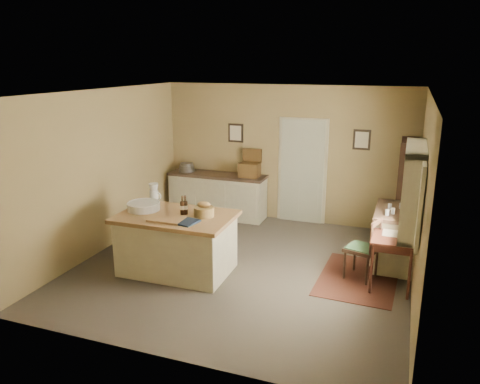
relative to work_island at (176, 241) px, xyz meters
The scene contains 16 objects.
ground 1.14m from the work_island, 27.65° to the left, with size 5.00×5.00×0.00m, color brown.
wall_back 3.23m from the work_island, 72.95° to the left, with size 5.00×0.10×2.70m, color #977F4F.
wall_front 2.38m from the work_island, 65.68° to the right, with size 5.00×0.10×2.70m, color #977F4F.
wall_left 1.87m from the work_island, 163.22° to the left, with size 0.10×5.00×2.70m, color #977F4F.
wall_right 3.55m from the work_island, ahead, with size 0.10×5.00×2.70m, color #977F4F.
ceiling 2.45m from the work_island, 27.65° to the left, with size 5.00×5.00×0.00m, color silver.
door 3.26m from the work_island, 66.80° to the left, with size 0.97×0.06×2.11m, color #AEB096.
framed_prints 3.39m from the work_island, 69.36° to the left, with size 2.82×0.02×0.38m.
window 3.51m from the work_island, ahead, with size 0.25×1.99×1.12m.
work_island is the anchor object (origin of this frame).
sideboard 2.71m from the work_island, 99.08° to the left, with size 2.02×0.58×1.18m.
rug 2.79m from the work_island, 14.29° to the left, with size 1.10×1.60×0.01m, color #482017.
writing_desk 3.20m from the work_island, 12.55° to the left, with size 0.58×0.94×0.82m.
desk_chair 2.77m from the work_island, 14.84° to the left, with size 0.43×0.43×0.92m, color black, non-canonical shape.
right_cabinet 3.42m from the work_island, 24.46° to the left, with size 0.63×1.14×0.99m.
shelving_unit 4.12m from the work_island, 37.23° to the left, with size 0.31×0.83×1.84m.
Camera 1 is at (2.27, -6.39, 3.12)m, focal length 35.00 mm.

